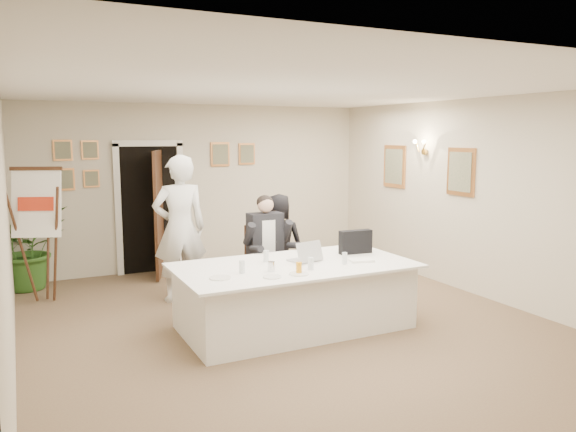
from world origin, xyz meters
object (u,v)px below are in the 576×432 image
(laptop_bag, at_px, (355,242))
(standing_woman, at_px, (279,243))
(conference_table, at_px, (294,295))
(oj_glass, at_px, (299,268))
(flip_chart, at_px, (42,242))
(standing_man, at_px, (180,229))
(potted_palm, at_px, (27,248))
(seated_man, at_px, (267,248))
(paper_stack, at_px, (361,260))
(laptop, at_px, (305,249))
(steel_jug, at_px, (271,267))

(laptop_bag, bearing_deg, standing_woman, 114.88)
(conference_table, height_order, oj_glass, oj_glass)
(flip_chart, bearing_deg, standing_man, -22.83)
(laptop_bag, relative_size, oj_glass, 3.31)
(standing_woman, bearing_deg, potted_palm, -2.79)
(flip_chart, relative_size, potted_palm, 1.48)
(potted_palm, bearing_deg, flip_chart, -78.27)
(seated_man, relative_size, standing_man, 0.74)
(laptop_bag, height_order, paper_stack, laptop_bag)
(flip_chart, relative_size, laptop, 4.85)
(paper_stack, bearing_deg, standing_woman, 100.00)
(seated_man, height_order, steel_jug, seated_man)
(laptop_bag, xyz_separation_m, steel_jug, (-1.37, -0.40, -0.10))
(laptop, xyz_separation_m, laptop_bag, (0.79, 0.09, 0.01))
(laptop_bag, height_order, steel_jug, laptop_bag)
(standing_woman, bearing_deg, laptop, 103.70)
(flip_chart, bearing_deg, conference_table, -42.51)
(conference_table, xyz_separation_m, laptop_bag, (0.98, 0.20, 0.53))
(seated_man, xyz_separation_m, paper_stack, (0.63, -1.39, 0.05))
(potted_palm, xyz_separation_m, paper_stack, (3.60, -3.51, 0.17))
(seated_man, relative_size, standing_woman, 1.03)
(laptop, bearing_deg, standing_woman, 65.46)
(laptop, bearing_deg, potted_palm, 120.99)
(oj_glass, bearing_deg, laptop_bag, 29.21)
(potted_palm, distance_m, paper_stack, 5.03)
(paper_stack, bearing_deg, steel_jug, 179.30)
(seated_man, xyz_separation_m, laptop_bag, (0.82, -0.97, 0.18))
(standing_man, bearing_deg, conference_table, 120.07)
(conference_table, relative_size, paper_stack, 9.88)
(standing_man, distance_m, paper_stack, 2.56)
(standing_man, distance_m, steel_jug, 1.97)
(flip_chart, height_order, standing_man, standing_man)
(flip_chart, distance_m, laptop, 3.64)
(laptop_bag, xyz_separation_m, oj_glass, (-1.14, -0.64, -0.09))
(paper_stack, bearing_deg, potted_palm, 135.76)
(conference_table, relative_size, seated_man, 1.87)
(flip_chart, distance_m, laptop_bag, 4.23)
(standing_man, xyz_separation_m, laptop, (1.10, -1.58, -0.10))
(conference_table, bearing_deg, flip_chart, 137.49)
(standing_woman, bearing_deg, oj_glass, 97.13)
(standing_man, bearing_deg, laptop_bag, 143.45)
(flip_chart, xyz_separation_m, laptop, (2.82, -2.30, 0.07))
(seated_man, bearing_deg, standing_woman, 37.26)
(potted_palm, height_order, laptop_bag, potted_palm)
(laptop, distance_m, steel_jug, 0.66)
(conference_table, distance_m, laptop, 0.57)
(paper_stack, bearing_deg, oj_glass, -167.00)
(conference_table, distance_m, potted_palm, 4.33)
(laptop, bearing_deg, seated_man, 79.47)
(conference_table, relative_size, oj_glass, 21.45)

